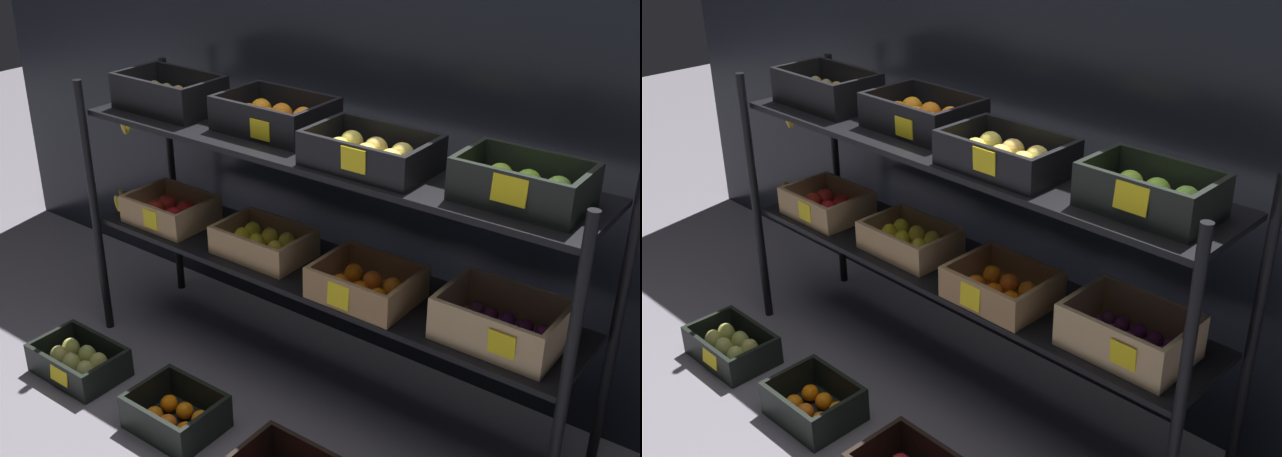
# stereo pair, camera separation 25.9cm
# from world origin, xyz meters

# --- Properties ---
(ground_plane) EXTENTS (10.00, 10.00, 0.00)m
(ground_plane) POSITION_xyz_m (0.00, 0.00, 0.00)
(ground_plane) COLOR slate
(storefront_wall) EXTENTS (4.26, 0.12, 1.80)m
(storefront_wall) POSITION_xyz_m (0.00, 0.40, 0.90)
(storefront_wall) COLOR black
(storefront_wall) RESTS_ON ground_plane
(display_rack) EXTENTS (1.98, 0.43, 1.05)m
(display_rack) POSITION_xyz_m (-0.00, -0.01, 0.72)
(display_rack) COLOR black
(display_rack) RESTS_ON ground_plane
(crate_ground_pear) EXTENTS (0.34, 0.23, 0.12)m
(crate_ground_pear) POSITION_xyz_m (-0.76, -0.48, 0.05)
(crate_ground_pear) COLOR black
(crate_ground_pear) RESTS_ON ground_plane
(crate_ground_tangerine) EXTENTS (0.30, 0.24, 0.13)m
(crate_ground_tangerine) POSITION_xyz_m (-0.25, -0.47, 0.05)
(crate_ground_tangerine) COLOR black
(crate_ground_tangerine) RESTS_ON ground_plane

